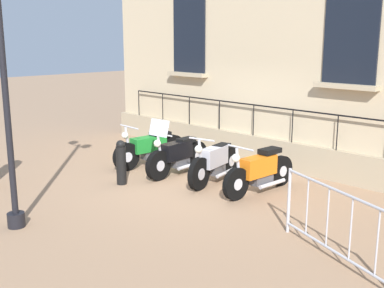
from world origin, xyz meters
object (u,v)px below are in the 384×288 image
object	(u,v)px
motorcycle_green	(150,148)
crowd_barrier	(339,224)
motorcycle_silver	(215,162)
bollard	(121,162)
lamppost	(1,38)
motorcycle_black	(177,155)
motorcycle_orange	(259,171)

from	to	relation	value
motorcycle_green	crowd_barrier	world-z (taller)	crowd_barrier
motorcycle_silver	bollard	distance (m)	1.98
motorcycle_green	lamppost	xyz separation A→B (m)	(4.03, 1.41, 2.60)
motorcycle_green	crowd_barrier	distance (m)	5.94
motorcycle_black	motorcycle_silver	world-z (taller)	motorcycle_black
motorcycle_silver	crowd_barrier	size ratio (longest dim) A/B	0.87
motorcycle_black	crowd_barrier	distance (m)	4.95
lamppost	motorcycle_silver	bearing A→B (deg)	171.42
motorcycle_black	lamppost	bearing A→B (deg)	5.66
motorcycle_black	motorcycle_orange	bearing A→B (deg)	97.11
motorcycle_green	bollard	size ratio (longest dim) A/B	2.16
motorcycle_orange	lamppost	bearing A→B (deg)	-21.95
crowd_barrier	bollard	distance (m)	5.03
motorcycle_black	lamppost	world-z (taller)	lamppost
motorcycle_black	lamppost	size ratio (longest dim) A/B	0.39
motorcycle_silver	motorcycle_green	bearing A→B (deg)	-87.55
motorcycle_black	motorcycle_silver	size ratio (longest dim) A/B	1.00
crowd_barrier	lamppost	bearing A→B (deg)	-59.67
crowd_barrier	bollard	xyz separation A→B (m)	(-0.10, -5.03, -0.09)
motorcycle_green	lamppost	size ratio (longest dim) A/B	0.41
bollard	motorcycle_silver	bearing A→B (deg)	138.40
bollard	lamppost	bearing A→B (deg)	14.66
motorcycle_black	motorcycle_orange	distance (m)	2.12
motorcycle_black	motorcycle_orange	xyz separation A→B (m)	(-0.26, 2.10, -0.00)
motorcycle_orange	bollard	size ratio (longest dim) A/B	2.12
motorcycle_black	crowd_barrier	bearing A→B (deg)	73.07
motorcycle_black	crowd_barrier	xyz separation A→B (m)	(1.44, 4.73, 0.12)
motorcycle_orange	lamppost	xyz separation A→B (m)	(4.24, -1.71, 2.59)
motorcycle_black	motorcycle_orange	world-z (taller)	motorcycle_black
motorcycle_orange	bollard	world-z (taller)	motorcycle_orange
motorcycle_green	motorcycle_black	world-z (taller)	motorcycle_black
motorcycle_silver	lamppost	distance (m)	4.90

